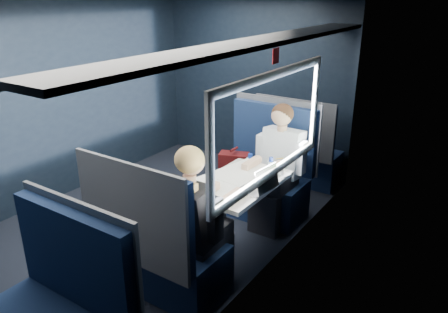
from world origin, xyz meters
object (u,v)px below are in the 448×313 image
Objects in this scene: man at (278,161)px; bottle_small at (271,170)px; seat_bay_near at (263,176)px; laptop at (261,184)px; seat_row_front at (299,153)px; cup at (280,171)px; table at (236,189)px; seat_bay_far at (158,250)px; woman at (195,215)px.

bottle_small is at bearing -70.22° from man.
seat_bay_near is at bearing 123.15° from bottle_small.
seat_row_front is at bearing 104.19° from laptop.
cup is (-0.01, 0.39, -0.02)m from laptop.
seat_bay_near is 0.80m from cup.
table is 0.76× the size of man.
man is at bearing 80.97° from seat_bay_far.
seat_row_front is 1.72m from bottle_small.
woman is (0.07, -0.71, 0.06)m from table.
bottle_small is (0.25, 0.19, 0.18)m from table.
seat_bay_far reaches higher than laptop.
bottle_small is at bearing 67.74° from seat_bay_far.
seat_bay_far is 13.85× the size of cup.
woman is at bearing -101.02° from cup.
seat_bay_near is 1.09× the size of seat_row_front.
seat_bay_near reaches higher than table.
seat_row_front is at bearing 105.09° from bottle_small.
seat_row_front reaches higher than bottle_small.
man is at bearing 84.48° from table.
table is at bearing -143.51° from bottle_small.
man is at bearing 109.78° from bottle_small.
laptop is at bearing -75.81° from seat_row_front.
woman is (0.00, -1.41, 0.01)m from man.
table is 0.92m from seat_bay_near.
bottle_small reaches higher than table.
table is at bearing -84.20° from seat_row_front.
bottle_small is 2.47× the size of cup.
bottle_small is at bearing -74.91° from seat_row_front.
woman is at bearing -84.55° from table.
seat_bay_near is 0.95× the size of woman.
table is 0.79× the size of seat_bay_near.
seat_bay_far is at bearing -101.78° from table.
seat_row_front is (0.01, 0.93, -0.01)m from seat_bay_near.
cup is (0.45, -1.46, 0.38)m from seat_row_front.
laptop is 0.39m from cup.
bottle_small is 0.16m from cup.
seat_row_front is at bearing 102.83° from man.
laptop is at bearing -62.53° from seat_bay_near.
man is 0.56m from bottle_small.
man is at bearing 106.15° from laptop.
man reaches higher than bottle_small.
laptop is at bearing -10.42° from table.
seat_row_front is 2.54m from woman.
cup is (0.45, 1.21, 0.37)m from seat_bay_far.
woman is 0.92m from bottle_small.
seat_row_front is at bearing 107.19° from cup.
seat_bay_near is 1.74m from seat_bay_far.
woman is at bearing -90.00° from man.
seat_bay_far is at bearing -90.00° from seat_row_front.
seat_bay_near is at bearing 146.97° from man.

